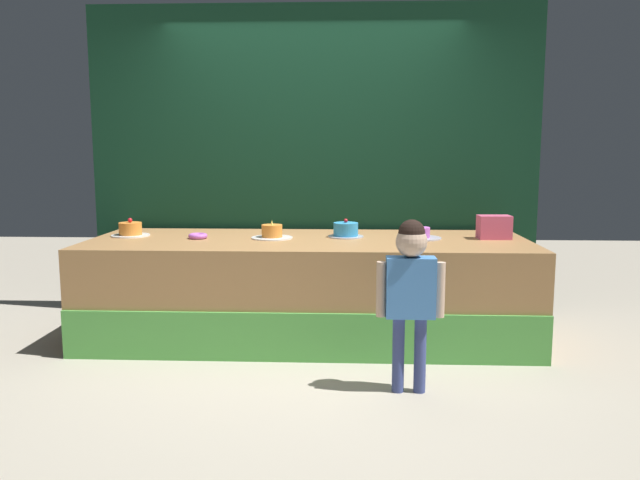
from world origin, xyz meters
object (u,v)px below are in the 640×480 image
cake_far_left (130,230)px  cake_center_left (272,233)px  pink_box (494,227)px  donut (198,236)px  cake_far_right (420,234)px  child_figure (411,282)px  cake_center_right (346,230)px

cake_far_left → cake_center_left: same height
pink_box → cake_center_left: 1.70m
donut → cake_center_left: 0.57m
donut → cake_far_right: cake_far_right is taller
child_figure → cake_center_right: 1.30m
child_figure → donut: bearing=144.1°
child_figure → cake_far_left: size_ratio=3.48×
donut → cake_center_right: size_ratio=0.53×
cake_far_right → pink_box: bearing=1.4°
child_figure → cake_center_right: child_figure is taller
cake_center_right → cake_far_right: size_ratio=0.84×
cake_far_left → cake_far_right: 2.27m
child_figure → pink_box: 1.42m
pink_box → donut: 2.27m
child_figure → cake_center_left: 1.49m
cake_far_right → cake_center_right: bearing=174.3°
donut → cake_center_left: cake_center_left is taller
donut → cake_center_right: cake_center_right is taller
pink_box → cake_center_left: (-1.70, -0.05, -0.05)m
cake_far_left → cake_far_right: (2.27, -0.04, -0.01)m
child_figure → cake_far_left: 2.42m
child_figure → cake_far_left: child_figure is taller
cake_center_left → cake_far_right: bearing=1.8°
donut → cake_far_left: (-0.57, 0.12, 0.03)m
donut → cake_center_right: 1.14m
cake_center_right → child_figure: bearing=-72.6°
donut → cake_far_right: 1.70m
pink_box → child_figure: bearing=-122.1°
donut → pink_box: bearing=2.3°
cake_center_left → cake_far_right: size_ratio=0.95×
donut → cake_far_left: size_ratio=0.49×
cake_center_left → cake_center_right: 0.57m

